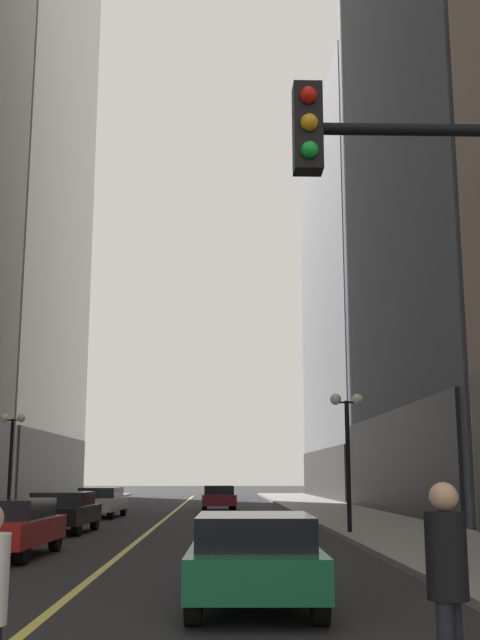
{
  "coord_description": "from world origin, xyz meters",
  "views": [
    {
      "loc": [
        2.36,
        -3.56,
        1.88
      ],
      "look_at": [
        3.13,
        26.62,
        7.8
      ],
      "focal_mm": 44.45,
      "sensor_mm": 36.0,
      "label": 1
    }
  ],
  "objects_px": {
    "street_lamp_right_mid": "(347,431)",
    "fire_hydrant_right": "(455,553)",
    "car_green": "(254,557)",
    "car_maroon": "(218,497)",
    "pedestrian_in_black_coat": "(447,576)",
    "street_lamp_left_far": "(12,442)",
    "car_silver": "(100,501)",
    "car_red": "(6,526)",
    "car_black": "(62,511)"
  },
  "relations": [
    {
      "from": "street_lamp_right_mid",
      "to": "fire_hydrant_right",
      "type": "relative_size",
      "value": 5.54
    },
    {
      "from": "car_green",
      "to": "car_maroon",
      "type": "bearing_deg",
      "value": 91.02
    },
    {
      "from": "car_green",
      "to": "fire_hydrant_right",
      "type": "bearing_deg",
      "value": 43.2
    },
    {
      "from": "pedestrian_in_black_coat",
      "to": "street_lamp_right_mid",
      "type": "xyz_separation_m",
      "value": [
        2.18,
        18.45,
        2.18
      ]
    },
    {
      "from": "car_green",
      "to": "car_maroon",
      "type": "height_order",
      "value": "same"
    },
    {
      "from": "car_green",
      "to": "street_lamp_left_far",
      "type": "relative_size",
      "value": 0.92
    },
    {
      "from": "car_silver",
      "to": "street_lamp_right_mid",
      "type": "bearing_deg",
      "value": -50.83
    },
    {
      "from": "car_maroon",
      "to": "street_lamp_right_mid",
      "type": "height_order",
      "value": "street_lamp_right_mid"
    },
    {
      "from": "car_red",
      "to": "street_lamp_left_far",
      "type": "relative_size",
      "value": 0.98
    },
    {
      "from": "pedestrian_in_black_coat",
      "to": "fire_hydrant_right",
      "type": "bearing_deg",
      "value": 73.45
    },
    {
      "from": "car_maroon",
      "to": "street_lamp_left_far",
      "type": "xyz_separation_m",
      "value": [
        -8.71,
        -9.49,
        2.54
      ]
    },
    {
      "from": "car_maroon",
      "to": "pedestrian_in_black_coat",
      "type": "height_order",
      "value": "pedestrian_in_black_coat"
    },
    {
      "from": "car_green",
      "to": "car_maroon",
      "type": "distance_m",
      "value": 31.47
    },
    {
      "from": "car_red",
      "to": "car_black",
      "type": "xyz_separation_m",
      "value": [
        -0.25,
        7.94,
        -0.0
      ]
    },
    {
      "from": "car_red",
      "to": "fire_hydrant_right",
      "type": "xyz_separation_m",
      "value": [
        9.51,
        -3.46,
        -0.32
      ]
    },
    {
      "from": "street_lamp_right_mid",
      "to": "pedestrian_in_black_coat",
      "type": "bearing_deg",
      "value": -96.73
    },
    {
      "from": "car_black",
      "to": "pedestrian_in_black_coat",
      "type": "xyz_separation_m",
      "value": [
        7.08,
        -20.4,
        0.35
      ]
    },
    {
      "from": "car_green",
      "to": "car_silver",
      "type": "distance_m",
      "value": 25.45
    },
    {
      "from": "car_black",
      "to": "street_lamp_right_mid",
      "type": "relative_size",
      "value": 0.93
    },
    {
      "from": "car_green",
      "to": "street_lamp_left_far",
      "type": "distance_m",
      "value": 23.98
    },
    {
      "from": "pedestrian_in_black_coat",
      "to": "street_lamp_right_mid",
      "type": "bearing_deg",
      "value": 83.27
    },
    {
      "from": "car_red",
      "to": "car_silver",
      "type": "distance_m",
      "value": 17.53
    },
    {
      "from": "car_silver",
      "to": "fire_hydrant_right",
      "type": "xyz_separation_m",
      "value": [
        9.9,
        -20.98,
        -0.32
      ]
    },
    {
      "from": "car_black",
      "to": "pedestrian_in_black_coat",
      "type": "height_order",
      "value": "pedestrian_in_black_coat"
    },
    {
      "from": "car_maroon",
      "to": "fire_hydrant_right",
      "type": "relative_size",
      "value": 5.94
    },
    {
      "from": "car_green",
      "to": "fire_hydrant_right",
      "type": "xyz_separation_m",
      "value": [
        4.03,
        3.79,
        -0.32
      ]
    },
    {
      "from": "car_green",
      "to": "car_black",
      "type": "height_order",
      "value": "same"
    },
    {
      "from": "car_silver",
      "to": "fire_hydrant_right",
      "type": "height_order",
      "value": "car_silver"
    },
    {
      "from": "car_silver",
      "to": "pedestrian_in_black_coat",
      "type": "bearing_deg",
      "value": -76.46
    },
    {
      "from": "car_red",
      "to": "pedestrian_in_black_coat",
      "type": "relative_size",
      "value": 2.38
    },
    {
      "from": "car_green",
      "to": "car_red",
      "type": "height_order",
      "value": "same"
    },
    {
      "from": "street_lamp_right_mid",
      "to": "car_green",
      "type": "bearing_deg",
      "value": -104.95
    },
    {
      "from": "car_green",
      "to": "street_lamp_left_far",
      "type": "bearing_deg",
      "value": 112.87
    },
    {
      "from": "car_green",
      "to": "pedestrian_in_black_coat",
      "type": "xyz_separation_m",
      "value": [
        1.36,
        -5.22,
        0.35
      ]
    },
    {
      "from": "street_lamp_left_far",
      "to": "car_green",
      "type": "bearing_deg",
      "value": -67.13
    },
    {
      "from": "car_red",
      "to": "car_black",
      "type": "relative_size",
      "value": 1.06
    },
    {
      "from": "car_maroon",
      "to": "street_lamp_left_far",
      "type": "height_order",
      "value": "street_lamp_left_far"
    },
    {
      "from": "car_red",
      "to": "car_silver",
      "type": "bearing_deg",
      "value": 91.26
    },
    {
      "from": "car_red",
      "to": "street_lamp_right_mid",
      "type": "height_order",
      "value": "street_lamp_right_mid"
    },
    {
      "from": "car_silver",
      "to": "car_green",
      "type": "bearing_deg",
      "value": -76.67
    },
    {
      "from": "street_lamp_left_far",
      "to": "street_lamp_right_mid",
      "type": "distance_m",
      "value": 15.5
    },
    {
      "from": "car_black",
      "to": "car_maroon",
      "type": "relative_size",
      "value": 0.87
    },
    {
      "from": "car_maroon",
      "to": "fire_hydrant_right",
      "type": "distance_m",
      "value": 28.06
    },
    {
      "from": "car_black",
      "to": "car_silver",
      "type": "xyz_separation_m",
      "value": [
        -0.14,
        9.58,
        0.0
      ]
    },
    {
      "from": "car_maroon",
      "to": "car_black",
      "type": "bearing_deg",
      "value": -107.61
    },
    {
      "from": "car_red",
      "to": "car_maroon",
      "type": "distance_m",
      "value": 24.71
    },
    {
      "from": "car_red",
      "to": "fire_hydrant_right",
      "type": "height_order",
      "value": "car_red"
    },
    {
      "from": "street_lamp_right_mid",
      "to": "fire_hydrant_right",
      "type": "xyz_separation_m",
      "value": [
        0.5,
        -9.44,
        -2.86
      ]
    },
    {
      "from": "fire_hydrant_right",
      "to": "car_green",
      "type": "bearing_deg",
      "value": -136.8
    },
    {
      "from": "car_red",
      "to": "car_maroon",
      "type": "height_order",
      "value": "same"
    }
  ]
}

